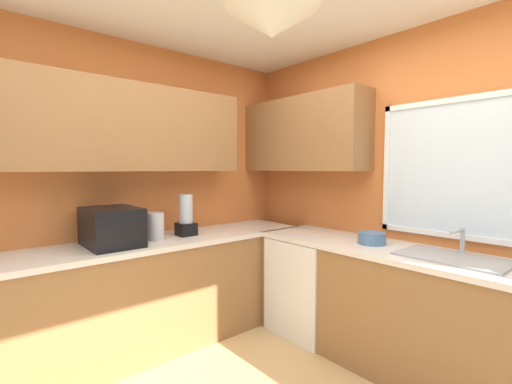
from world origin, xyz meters
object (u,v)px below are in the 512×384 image
object	(u,v)px
dishwasher	(311,285)
bowl	(372,238)
kettle	(156,226)
sink_assembly	(453,257)
microwave	(112,227)
blender_appliance	(186,217)

from	to	relation	value
dishwasher	bowl	bearing A→B (deg)	2.95
kettle	sink_assembly	xyz separation A→B (m)	(1.80, 1.22, -0.10)
dishwasher	sink_assembly	xyz separation A→B (m)	(1.16, 0.04, 0.48)
kettle	sink_assembly	world-z (taller)	kettle
dishwasher	microwave	xyz separation A→B (m)	(-0.66, -1.52, 0.61)
sink_assembly	bowl	world-z (taller)	sink_assembly
microwave	blender_appliance	bearing A→B (deg)	90.00
microwave	bowl	xyz separation A→B (m)	(1.24, 1.55, -0.10)
dishwasher	blender_appliance	xyz separation A→B (m)	(-0.66, -0.89, 0.63)
sink_assembly	bowl	distance (m)	0.58
microwave	blender_appliance	xyz separation A→B (m)	(0.00, 0.63, 0.02)
kettle	dishwasher	bearing A→B (deg)	61.52
kettle	blender_appliance	distance (m)	0.29
dishwasher	sink_assembly	distance (m)	1.26
sink_assembly	kettle	bearing A→B (deg)	-146.04
bowl	blender_appliance	size ratio (longest dim) A/B	0.58
bowl	blender_appliance	xyz separation A→B (m)	(-1.24, -0.92, 0.12)
sink_assembly	microwave	bearing A→B (deg)	-139.46
sink_assembly	bowl	xyz separation A→B (m)	(-0.58, -0.01, 0.03)
dishwasher	blender_appliance	world-z (taller)	blender_appliance
dishwasher	bowl	world-z (taller)	bowl
kettle	blender_appliance	world-z (taller)	blender_appliance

